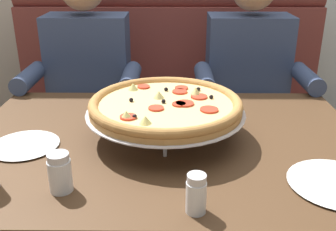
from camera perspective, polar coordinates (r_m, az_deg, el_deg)
The scene contains 8 objects.
booth_bench at distance 2.25m, azimuth 0.02°, elevation -0.73°, with size 1.77×0.78×1.13m.
dining_table at distance 1.31m, azimuth -0.35°, elevation -6.77°, with size 1.31×0.91×0.73m.
diner_left at distance 1.94m, azimuth -11.92°, elevation 4.63°, with size 0.54×0.64×1.27m.
diner_right at distance 1.93m, azimuth 11.86°, elevation 4.56°, with size 0.54×0.64×1.27m.
pizza at distance 1.25m, azimuth -0.14°, elevation 1.42°, with size 0.51×0.51×0.14m.
shaker_pepper_flakes at distance 0.93m, azimuth 4.13°, elevation -11.69°, with size 0.05×0.05×0.10m.
shaker_parmesan at distance 1.03m, azimuth -15.48°, elevation -8.40°, with size 0.06×0.06×0.11m.
plate_near_right at distance 1.31m, azimuth -20.25°, elevation -3.84°, with size 0.22×0.22×0.02m.
Camera 1 is at (0.02, -1.14, 1.30)m, focal length 41.72 mm.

